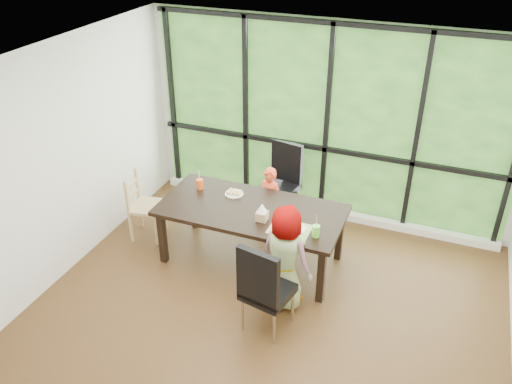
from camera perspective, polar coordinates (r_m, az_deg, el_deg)
ground at (r=5.96m, az=1.19°, el=-12.65°), size 5.00×5.00×0.00m
back_wall at (r=7.08m, az=7.76°, el=7.40°), size 5.00×0.00×5.00m
foliage_backdrop at (r=7.06m, az=7.72°, el=7.34°), size 4.80×0.02×2.65m
window_mullions at (r=7.02m, az=7.64°, el=7.23°), size 4.80×0.06×2.65m
window_sill at (r=7.58m, az=6.90°, el=-1.97°), size 4.80×0.12×0.10m
dining_table at (r=6.45m, az=-0.50°, el=-4.62°), size 2.26×1.19×0.75m
chair_window_leather at (r=7.21m, az=2.53°, el=0.94°), size 0.54×0.54×1.08m
chair_interior_leather at (r=5.44m, az=1.31°, el=-10.10°), size 0.54×0.54×1.08m
chair_end_beech at (r=7.00m, az=-11.76°, el=-1.54°), size 0.48×0.49×0.90m
child_toddler at (r=6.88m, az=1.46°, el=-1.09°), size 0.40×0.31×0.97m
child_older at (r=5.68m, az=3.36°, el=-7.11°), size 0.68×0.52×1.23m
placemat at (r=5.88m, az=3.67°, el=-4.03°), size 0.46×0.34×0.01m
plate_far at (r=6.53m, az=-2.38°, el=-0.20°), size 0.23×0.23×0.01m
plate_near at (r=5.89m, az=4.29°, el=-3.95°), size 0.23×0.23×0.01m
orange_cup at (r=6.66m, az=-6.09°, el=0.85°), size 0.08×0.08×0.13m
green_cup at (r=5.76m, az=6.50°, el=-4.22°), size 0.09×0.09×0.14m
tissue_box at (r=6.01m, az=0.66°, el=-2.60°), size 0.12×0.12×0.11m
crepe_rolls_far at (r=6.52m, az=-2.38°, el=-0.01°), size 0.20×0.12×0.04m
crepe_rolls_near at (r=5.88m, az=4.30°, el=-3.75°), size 0.15×0.12×0.04m
straw_white at (r=6.61m, az=-6.14°, el=1.65°), size 0.01×0.04×0.20m
straw_pink at (r=5.70m, az=6.56°, el=-3.33°), size 0.01×0.04×0.20m
tissue at (r=5.95m, az=0.67°, el=-1.72°), size 0.12×0.12×0.11m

